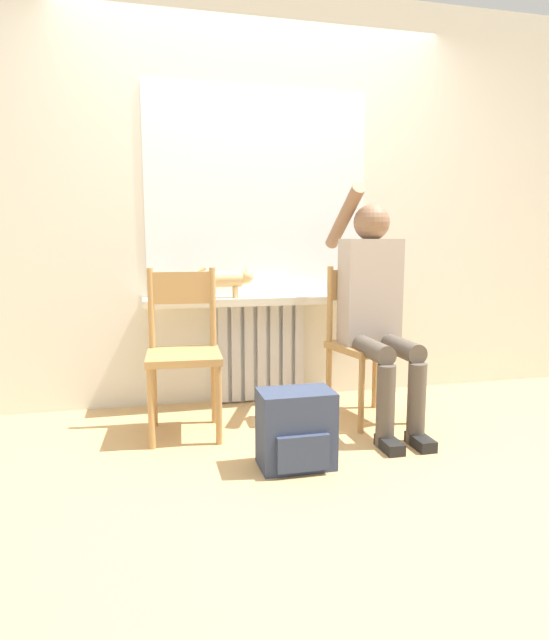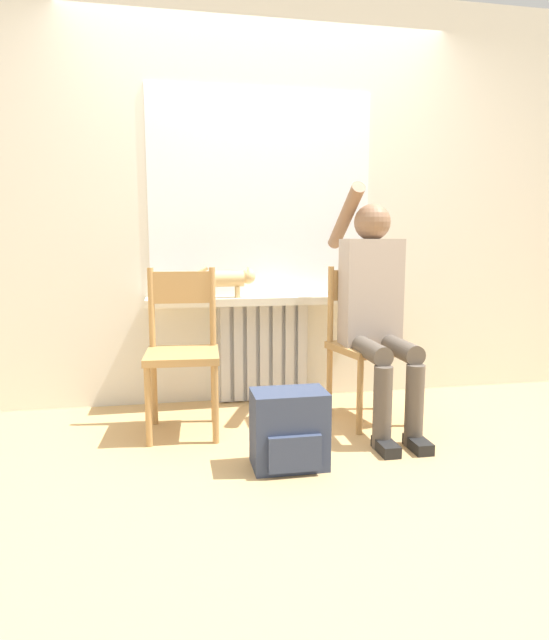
% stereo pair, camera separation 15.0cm
% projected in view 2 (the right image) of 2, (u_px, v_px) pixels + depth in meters
% --- Properties ---
extents(ground_plane, '(12.00, 12.00, 0.00)m').
position_uv_depth(ground_plane, '(304.00, 468.00, 2.59)').
color(ground_plane, tan).
extents(wall_with_window, '(7.00, 0.06, 2.70)m').
position_uv_depth(wall_with_window, '(261.00, 202.00, 3.58)').
color(wall_with_window, silver).
rests_on(wall_with_window, ground_plane).
extents(radiator, '(0.62, 0.08, 0.68)m').
position_uv_depth(radiator, '(263.00, 352.00, 3.66)').
color(radiator, silver).
rests_on(radiator, ground_plane).
extents(windowsill, '(1.54, 0.23, 0.05)m').
position_uv_depth(windowsill, '(265.00, 300.00, 3.54)').
color(windowsill, beige).
rests_on(windowsill, radiator).
extents(window_glass, '(1.48, 0.01, 1.34)m').
position_uv_depth(window_glass, '(262.00, 194.00, 3.54)').
color(window_glass, white).
rests_on(window_glass, windowsill).
extents(chair_left, '(0.43, 0.43, 0.94)m').
position_uv_depth(chair_left, '(182.00, 348.00, 3.03)').
color(chair_left, '#B2844C').
rests_on(chair_left, ground_plane).
extents(chair_right, '(0.48, 0.48, 0.94)m').
position_uv_depth(chair_right, '(366.00, 342.00, 3.24)').
color(chair_right, '#B2844C').
rests_on(chair_right, ground_plane).
extents(person, '(0.36, 0.99, 1.42)m').
position_uv_depth(person, '(376.00, 303.00, 3.10)').
color(person, brown).
rests_on(person, ground_plane).
extents(cat, '(0.48, 0.10, 0.21)m').
position_uv_depth(cat, '(228.00, 279.00, 3.45)').
color(cat, '#DBB77A').
rests_on(cat, windowsill).
extents(backpack, '(0.36, 0.25, 0.38)m').
position_uv_depth(backpack, '(289.00, 430.00, 2.58)').
color(backpack, '#333D56').
rests_on(backpack, ground_plane).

